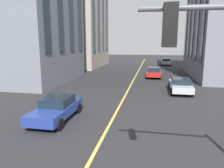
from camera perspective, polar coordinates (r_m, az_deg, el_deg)
The scene contains 6 objects.
lane_centre_line at distance 22.04m, azimuth 4.70°, elevation -0.97°, with size 80.00×0.16×0.01m.
car_silver_parked_a at distance 20.75m, azimuth 17.93°, elevation -0.26°, with size 4.40×1.95×1.37m.
car_blue_oncoming at distance 13.29m, azimuth -14.70°, elevation -6.32°, with size 4.40×1.95×1.37m.
car_silver_parked_b at distance 45.28m, azimuth 14.26°, elevation 5.84°, with size 4.40×1.95×1.37m.
car_red_near at distance 28.87m, azimuth 11.14°, elevation 3.14°, with size 4.40×1.95×1.37m.
building_left_near at distance 42.84m, azimuth -9.32°, elevation 18.82°, with size 13.39×9.33×20.90m.
Camera 1 is at (-1.43, -2.30, 4.60)m, focal length 34.02 mm.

